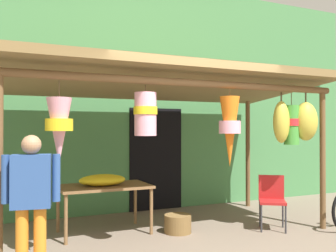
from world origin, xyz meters
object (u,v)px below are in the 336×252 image
folding_chair (272,197)px  vendor_in_orange (31,195)px  flower_heap_on_table (103,180)px  display_table (104,190)px  wicker_basket_by_table (178,224)px

folding_chair → vendor_in_orange: (-3.68, -0.58, 0.39)m
flower_heap_on_table → vendor_in_orange: vendor_in_orange is taller
folding_chair → vendor_in_orange: bearing=-171.1°
display_table → flower_heap_on_table: flower_heap_on_table is taller
display_table → wicker_basket_by_table: size_ratio=3.29×
flower_heap_on_table → folding_chair: flower_heap_on_table is taller
display_table → folding_chair: bearing=-18.7°
flower_heap_on_table → wicker_basket_by_table: size_ratio=1.71×
display_table → folding_chair: size_ratio=1.62×
display_table → wicker_basket_by_table: (1.03, -0.45, -0.52)m
folding_chair → wicker_basket_by_table: folding_chair is taller
display_table → flower_heap_on_table: (-0.02, -0.03, 0.15)m
vendor_in_orange → folding_chair: bearing=8.9°
vendor_in_orange → flower_heap_on_table: bearing=50.4°
folding_chair → vendor_in_orange: vendor_in_orange is taller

